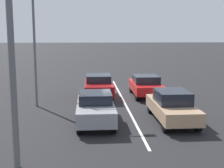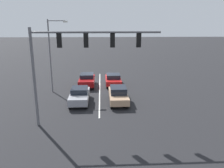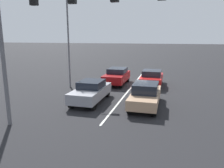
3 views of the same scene
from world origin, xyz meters
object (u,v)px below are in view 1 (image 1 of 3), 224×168
object	(u,v)px
car_tan_leftlane_front	(172,106)
car_red_leftlane_second	(146,85)
street_lamp_right_shoulder	(38,28)
car_gray_midlane_front	(95,108)
car_maroon_midlane_second	(98,86)

from	to	relation	value
car_tan_leftlane_front	car_red_leftlane_second	bearing A→B (deg)	-88.70
car_tan_leftlane_front	car_red_leftlane_second	distance (m)	6.15
car_red_leftlane_second	street_lamp_right_shoulder	xyz separation A→B (m)	(6.66, 2.42, 3.78)
car_gray_midlane_front	car_red_leftlane_second	distance (m)	7.10
car_gray_midlane_front	car_maroon_midlane_second	size ratio (longest dim) A/B	1.03
street_lamp_right_shoulder	car_maroon_midlane_second	bearing A→B (deg)	-147.30
car_red_leftlane_second	car_maroon_midlane_second	xyz separation A→B (m)	(3.21, 0.20, 0.04)
car_tan_leftlane_front	car_maroon_midlane_second	xyz separation A→B (m)	(3.35, -5.95, 0.02)
car_tan_leftlane_front	car_maroon_midlane_second	size ratio (longest dim) A/B	1.09
car_tan_leftlane_front	car_maroon_midlane_second	world-z (taller)	car_tan_leftlane_front
street_lamp_right_shoulder	car_tan_leftlane_front	bearing A→B (deg)	151.28
car_tan_leftlane_front	street_lamp_right_shoulder	distance (m)	8.62
car_maroon_midlane_second	street_lamp_right_shoulder	distance (m)	5.56
car_tan_leftlane_front	car_red_leftlane_second	xyz separation A→B (m)	(0.14, -6.15, -0.02)
car_gray_midlane_front	car_tan_leftlane_front	bearing A→B (deg)	-179.96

